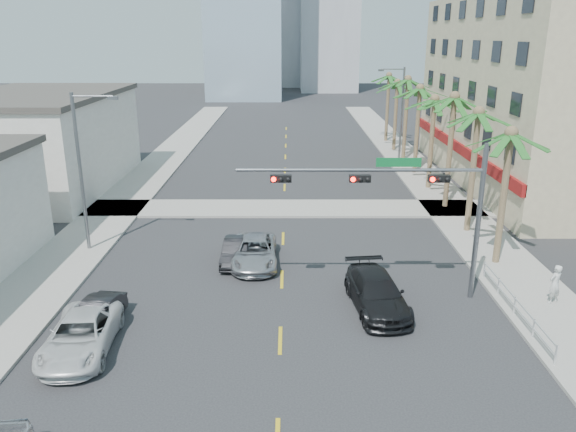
# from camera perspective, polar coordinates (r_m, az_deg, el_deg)

# --- Properties ---
(ground) EXTENTS (260.00, 260.00, 0.00)m
(ground) POSITION_cam_1_polar(r_m,az_deg,el_deg) (20.17, -0.97, -18.29)
(ground) COLOR #262628
(ground) RESTS_ON ground
(sidewalk_right) EXTENTS (4.00, 120.00, 0.15)m
(sidewalk_right) POSITION_cam_1_polar(r_m,az_deg,el_deg) (39.88, 17.07, -0.12)
(sidewalk_right) COLOR gray
(sidewalk_right) RESTS_ON ground
(sidewalk_left) EXTENTS (4.00, 120.00, 0.15)m
(sidewalk_left) POSITION_cam_1_polar(r_m,az_deg,el_deg) (40.09, -17.86, -0.10)
(sidewalk_left) COLOR gray
(sidewalk_left) RESTS_ON ground
(sidewalk_cross) EXTENTS (80.00, 4.00, 0.15)m
(sidewalk_cross) POSITION_cam_1_polar(r_m,az_deg,el_deg) (40.05, -0.42, 0.78)
(sidewalk_cross) COLOR gray
(sidewalk_cross) RESTS_ON ground
(building_right) EXTENTS (15.25, 28.00, 15.00)m
(building_right) POSITION_cam_1_polar(r_m,az_deg,el_deg) (51.26, 25.59, 11.32)
(building_right) COLOR tan
(building_right) RESTS_ON ground
(building_left_far) EXTENTS (11.00, 18.00, 7.20)m
(building_left_far) POSITION_cam_1_polar(r_m,az_deg,el_deg) (49.21, -23.88, 6.72)
(building_left_far) COLOR beige
(building_left_far) RESTS_ON ground
(traffic_signal_mast) EXTENTS (11.12, 0.54, 7.20)m
(traffic_signal_mast) POSITION_cam_1_polar(r_m,az_deg,el_deg) (25.74, 12.28, 2.09)
(traffic_signal_mast) COLOR slate
(traffic_signal_mast) RESTS_ON ground
(palm_tree_0) EXTENTS (4.80, 4.80, 7.80)m
(palm_tree_0) POSITION_cam_1_polar(r_m,az_deg,el_deg) (30.79, 21.72, 7.67)
(palm_tree_0) COLOR brown
(palm_tree_0) RESTS_ON ground
(palm_tree_1) EXTENTS (4.80, 4.80, 8.16)m
(palm_tree_1) POSITION_cam_1_polar(r_m,az_deg,el_deg) (35.58, 18.80, 9.79)
(palm_tree_1) COLOR brown
(palm_tree_1) RESTS_ON ground
(palm_tree_2) EXTENTS (4.80, 4.80, 8.52)m
(palm_tree_2) POSITION_cam_1_polar(r_m,az_deg,el_deg) (40.47, 16.56, 11.38)
(palm_tree_2) COLOR brown
(palm_tree_2) RESTS_ON ground
(palm_tree_3) EXTENTS (4.80, 4.80, 7.80)m
(palm_tree_3) POSITION_cam_1_polar(r_m,az_deg,el_deg) (45.53, 14.68, 11.32)
(palm_tree_3) COLOR brown
(palm_tree_3) RESTS_ON ground
(palm_tree_4) EXTENTS (4.80, 4.80, 8.16)m
(palm_tree_4) POSITION_cam_1_polar(r_m,az_deg,el_deg) (50.53, 13.27, 12.43)
(palm_tree_4) COLOR brown
(palm_tree_4) RESTS_ON ground
(palm_tree_5) EXTENTS (4.80, 4.80, 8.52)m
(palm_tree_5) POSITION_cam_1_polar(r_m,az_deg,el_deg) (55.56, 12.10, 13.33)
(palm_tree_5) COLOR brown
(palm_tree_5) RESTS_ON ground
(palm_tree_6) EXTENTS (4.80, 4.80, 7.80)m
(palm_tree_6) POSITION_cam_1_polar(r_m,az_deg,el_deg) (60.70, 11.06, 13.10)
(palm_tree_6) COLOR brown
(palm_tree_6) RESTS_ON ground
(palm_tree_7) EXTENTS (4.80, 4.80, 8.16)m
(palm_tree_7) POSITION_cam_1_polar(r_m,az_deg,el_deg) (65.78, 10.23, 13.81)
(palm_tree_7) COLOR brown
(palm_tree_7) RESTS_ON ground
(streetlight_left) EXTENTS (2.55, 0.25, 9.00)m
(streetlight_left) POSITION_cam_1_polar(r_m,az_deg,el_deg) (33.03, -20.08, 4.88)
(streetlight_left) COLOR slate
(streetlight_left) RESTS_ON ground
(streetlight_right) EXTENTS (2.55, 0.25, 9.00)m
(streetlight_right) POSITION_cam_1_polar(r_m,az_deg,el_deg) (55.71, 11.29, 10.57)
(streetlight_right) COLOR slate
(streetlight_right) RESTS_ON ground
(guardrail) EXTENTS (0.08, 8.08, 1.00)m
(guardrail) POSITION_cam_1_polar(r_m,az_deg,el_deg) (26.85, 22.07, -8.22)
(guardrail) COLOR silver
(guardrail) RESTS_ON ground
(car_parked_mid) EXTENTS (1.72, 3.84, 1.22)m
(car_parked_mid) POSITION_cam_1_polar(r_m,az_deg,el_deg) (25.41, -18.90, -9.52)
(car_parked_mid) COLOR black
(car_parked_mid) RESTS_ON ground
(car_parked_far) EXTENTS (2.75, 5.36, 1.45)m
(car_parked_far) POSITION_cam_1_polar(r_m,az_deg,el_deg) (23.85, -20.32, -11.28)
(car_parked_far) COLOR silver
(car_parked_far) RESTS_ON ground
(car_lane_left) EXTENTS (1.49, 3.95, 1.29)m
(car_lane_left) POSITION_cam_1_polar(r_m,az_deg,el_deg) (30.82, -5.28, -3.57)
(car_lane_left) COLOR black
(car_lane_left) RESTS_ON ground
(car_lane_center) EXTENTS (2.53, 5.19, 1.42)m
(car_lane_center) POSITION_cam_1_polar(r_m,az_deg,el_deg) (30.48, -3.41, -3.64)
(car_lane_center) COLOR #AEAEB3
(car_lane_center) RESTS_ON ground
(car_lane_right) EXTENTS (2.80, 5.60, 1.56)m
(car_lane_right) POSITION_cam_1_polar(r_m,az_deg,el_deg) (25.94, 9.00, -7.71)
(car_lane_right) COLOR black
(car_lane_right) RESTS_ON ground
(pedestrian) EXTENTS (0.81, 0.71, 1.86)m
(pedestrian) POSITION_cam_1_polar(r_m,az_deg,el_deg) (28.50, 25.48, -6.26)
(pedestrian) COLOR silver
(pedestrian) RESTS_ON sidewalk_right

